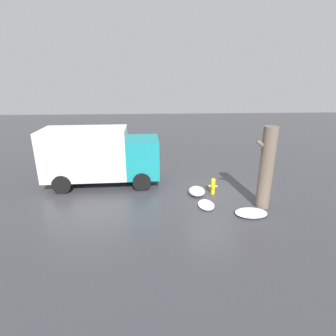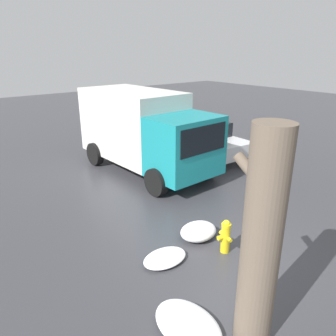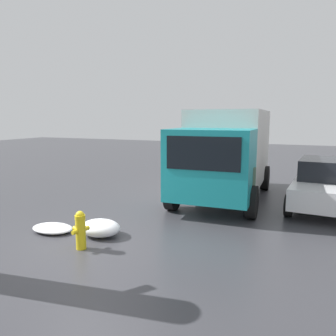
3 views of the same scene
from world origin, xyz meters
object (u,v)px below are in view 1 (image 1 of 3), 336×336
tree_trunk (266,168)px  delivery_truck (100,154)px  parked_car (112,154)px  fire_hydrant (213,186)px  pedestrian (139,161)px

tree_trunk → delivery_truck: bearing=-22.9°
tree_trunk → parked_car: (7.32, -6.29, -1.04)m
fire_hydrant → parked_car: size_ratio=0.20×
tree_trunk → delivery_truck: (7.47, -3.16, -0.18)m
parked_car → delivery_truck: bearing=1.7°
pedestrian → tree_trunk: bearing=117.1°
delivery_truck → fire_hydrant: bearing=71.3°
fire_hydrant → delivery_truck: 5.99m
delivery_truck → tree_trunk: bearing=65.4°
fire_hydrant → pedestrian: bearing=-113.6°
fire_hydrant → pedestrian: (3.66, -2.81, 0.44)m
fire_hydrant → delivery_truck: size_ratio=0.14×
tree_trunk → parked_car: size_ratio=0.86×
delivery_truck → parked_car: size_ratio=1.44×
delivery_truck → parked_car: delivery_truck is taller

